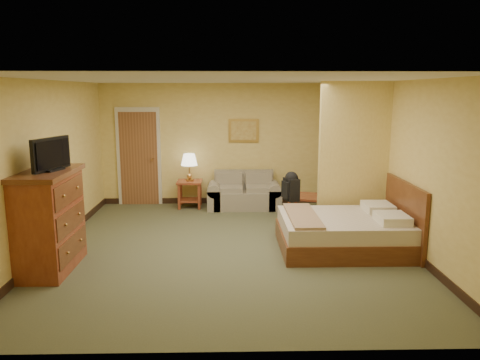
{
  "coord_description": "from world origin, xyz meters",
  "views": [
    {
      "loc": [
        -0.01,
        -7.05,
        2.44
      ],
      "look_at": [
        0.17,
        0.6,
        0.97
      ],
      "focal_mm": 35.0,
      "sensor_mm": 36.0,
      "label": 1
    }
  ],
  "objects_px": {
    "coffee_table": "(307,202)",
    "dresser": "(49,220)",
    "loveseat": "(244,196)",
    "bed": "(347,231)"
  },
  "relations": [
    {
      "from": "coffee_table",
      "to": "dresser",
      "type": "distance_m",
      "value": 4.78
    },
    {
      "from": "loveseat",
      "to": "bed",
      "type": "bearing_deg",
      "value": -60.39
    },
    {
      "from": "bed",
      "to": "loveseat",
      "type": "bearing_deg",
      "value": 119.61
    },
    {
      "from": "loveseat",
      "to": "bed",
      "type": "xyz_separation_m",
      "value": [
        1.52,
        -2.67,
        0.04
      ]
    },
    {
      "from": "coffee_table",
      "to": "dresser",
      "type": "height_order",
      "value": "dresser"
    },
    {
      "from": "dresser",
      "to": "coffee_table",
      "type": "bearing_deg",
      "value": 33.21
    },
    {
      "from": "coffee_table",
      "to": "loveseat",
      "type": "bearing_deg",
      "value": 146.58
    },
    {
      "from": "loveseat",
      "to": "dresser",
      "type": "height_order",
      "value": "dresser"
    },
    {
      "from": "coffee_table",
      "to": "dresser",
      "type": "relative_size",
      "value": 0.63
    },
    {
      "from": "loveseat",
      "to": "bed",
      "type": "distance_m",
      "value": 3.07
    }
  ]
}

